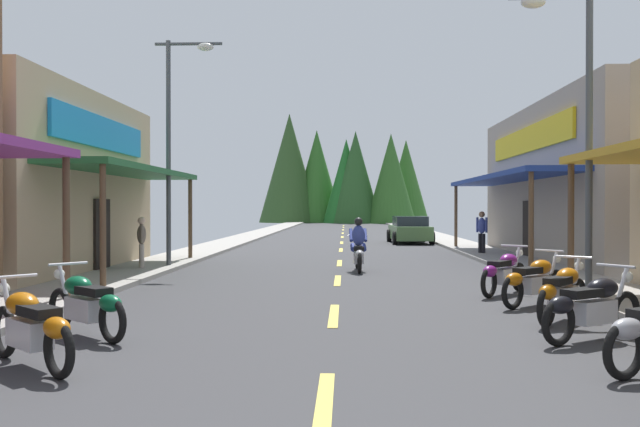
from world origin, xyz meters
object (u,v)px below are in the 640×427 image
object	(u,v)px
streetlamp_left	(178,123)
rider_cruising_lead	(358,249)
motorcycle_parked_right_3	(563,292)
motorcycle_parked_right_5	(504,272)
motorcycle_parked_left_2	(31,326)
motorcycle_parked_right_2	(592,306)
streetlamp_right	(574,100)
parked_car_curbside	(410,230)
motorcycle_parked_right_4	(534,280)
motorcycle_parked_left_3	(86,303)
pedestrian_browsing	(482,230)
pedestrian_by_shop	(142,240)

from	to	relation	value
streetlamp_left	rider_cruising_lead	xyz separation A→B (m)	(5.44, -0.60, -3.76)
motorcycle_parked_right_3	rider_cruising_lead	world-z (taller)	rider_cruising_lead
motorcycle_parked_right_5	motorcycle_parked_left_2	world-z (taller)	same
streetlamp_left	motorcycle_parked_right_5	world-z (taller)	streetlamp_left
motorcycle_parked_right_2	motorcycle_parked_left_2	distance (m)	7.31
streetlamp_right	parked_car_curbside	bearing A→B (deg)	93.57
streetlamp_left	parked_car_curbside	xyz separation A→B (m)	(8.41, 14.73, -3.72)
rider_cruising_lead	motorcycle_parked_right_4	bearing A→B (deg)	-155.51
motorcycle_parked_left_3	motorcycle_parked_right_2	bearing A→B (deg)	-139.57
streetlamp_left	pedestrian_browsing	xyz separation A→B (m)	(10.28, 5.69, -3.42)
motorcycle_parked_right_5	motorcycle_parked_right_4	bearing A→B (deg)	-135.48
motorcycle_parked_left_3	pedestrian_by_shop	bearing A→B (deg)	-36.86
motorcycle_parked_right_4	streetlamp_right	bearing A→B (deg)	0.64
pedestrian_browsing	motorcycle_parked_left_2	bearing A→B (deg)	-149.13
motorcycle_parked_right_4	pedestrian_by_shop	bearing A→B (deg)	103.56
rider_cruising_lead	motorcycle_parked_right_5	bearing A→B (deg)	-150.40
motorcycle_parked_right_3	pedestrian_browsing	bearing A→B (deg)	30.47
pedestrian_browsing	motorcycle_parked_left_3	bearing A→B (deg)	-151.87
motorcycle_parked_right_4	motorcycle_parked_left_3	size ratio (longest dim) A/B	0.96
streetlamp_left	parked_car_curbside	size ratio (longest dim) A/B	1.58
pedestrian_by_shop	motorcycle_parked_right_4	bearing A→B (deg)	-52.95
motorcycle_parked_right_3	pedestrian_by_shop	distance (m)	12.36
motorcycle_parked_right_5	rider_cruising_lead	bearing A→B (deg)	68.62
parked_car_curbside	motorcycle_parked_left_2	bearing A→B (deg)	163.43
streetlamp_left	pedestrian_by_shop	size ratio (longest dim) A/B	4.34
streetlamp_left	motorcycle_parked_right_5	size ratio (longest dim) A/B	3.92
motorcycle_parked_right_3	motorcycle_parked_right_4	xyz separation A→B (m)	(0.03, 1.71, 0.00)
motorcycle_parked_right_4	motorcycle_parked_right_5	world-z (taller)	same
motorcycle_parked_right_3	pedestrian_browsing	distance (m)	14.66
motorcycle_parked_left_3	motorcycle_parked_right_3	bearing A→B (deg)	-127.53
motorcycle_parked_right_2	motorcycle_parked_right_5	size ratio (longest dim) A/B	1.04
motorcycle_parked_right_2	motorcycle_parked_left_3	bearing A→B (deg)	145.83
motorcycle_parked_right_5	rider_cruising_lead	size ratio (longest dim) A/B	0.82
motorcycle_parked_right_5	motorcycle_parked_left_3	xyz separation A→B (m)	(-7.09, -4.85, 0.00)
streetlamp_left	rider_cruising_lead	distance (m)	6.64
motorcycle_parked_right_5	motorcycle_parked_left_2	xyz separation A→B (m)	(-7.00, -6.68, 0.00)
motorcycle_parked_right_3	parked_car_curbside	distance (m)	23.59
motorcycle_parked_left_2	pedestrian_by_shop	world-z (taller)	pedestrian_by_shop
streetlamp_left	motorcycle_parked_right_4	distance (m)	11.88
motorcycle_parked_left_2	rider_cruising_lead	size ratio (longest dim) A/B	0.78
motorcycle_parked_right_3	rider_cruising_lead	distance (m)	8.85
rider_cruising_lead	motorcycle_parked_left_3	bearing A→B (deg)	155.95
motorcycle_parked_right_2	pedestrian_by_shop	bearing A→B (deg)	100.10
streetlamp_left	motorcycle_parked_right_4	bearing A→B (deg)	-39.67
motorcycle_parked_left_3	parked_car_curbside	distance (m)	26.13
motorcycle_parked_left_2	pedestrian_by_shop	bearing A→B (deg)	-37.41
motorcycle_parked_left_3	rider_cruising_lead	xyz separation A→B (m)	(4.09, 9.83, 0.17)
motorcycle_parked_left_2	pedestrian_by_shop	xyz separation A→B (m)	(-2.26, 11.37, 0.42)
motorcycle_parked_right_5	pedestrian_browsing	bearing A→B (deg)	28.26
motorcycle_parked_right_2	motorcycle_parked_right_3	world-z (taller)	same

